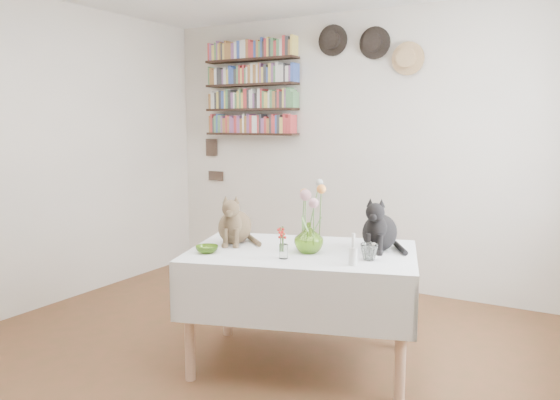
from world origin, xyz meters
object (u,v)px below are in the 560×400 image
Objects in this scene: flower_vase at (309,238)px; bookshelf_unit at (251,89)px; black_cat at (380,223)px; tabby_cat at (235,218)px; dining_table at (302,279)px.

bookshelf_unit is at bearing 131.16° from flower_vase.
black_cat is 2.54m from bookshelf_unit.
tabby_cat is 2.21m from bookshelf_unit.
tabby_cat is 0.97× the size of black_cat.
tabby_cat is 0.93m from black_cat.
black_cat is at bearing -4.96° from tabby_cat.
dining_table is 2.59m from bookshelf_unit.
bookshelf_unit is (-1.86, 1.45, 0.94)m from black_cat.
flower_vase is (0.06, -0.04, 0.27)m from dining_table.
black_cat is 0.45m from flower_vase.
bookshelf_unit is at bearing 130.55° from dining_table.
black_cat is 0.34× the size of bookshelf_unit.
bookshelf_unit reaches higher than flower_vase.
flower_vase reaches higher than dining_table.
black_cat reaches higher than dining_table.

